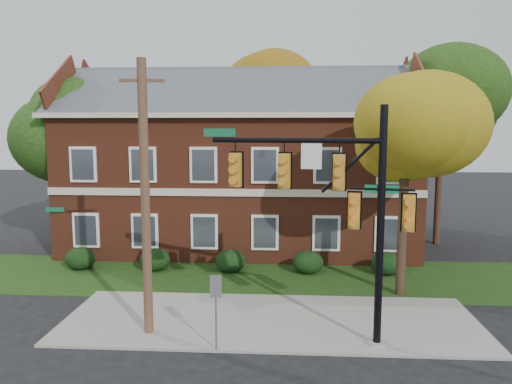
# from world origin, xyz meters

# --- Properties ---
(ground) EXTENTS (120.00, 120.00, 0.00)m
(ground) POSITION_xyz_m (0.00, 0.00, 0.00)
(ground) COLOR black
(ground) RESTS_ON ground
(sidewalk) EXTENTS (14.00, 5.00, 0.08)m
(sidewalk) POSITION_xyz_m (0.00, 1.00, 0.04)
(sidewalk) COLOR gray
(sidewalk) RESTS_ON ground
(grass_strip) EXTENTS (30.00, 6.00, 0.04)m
(grass_strip) POSITION_xyz_m (0.00, 6.00, 0.02)
(grass_strip) COLOR #193811
(grass_strip) RESTS_ON ground
(apartment_building) EXTENTS (18.80, 8.80, 9.74)m
(apartment_building) POSITION_xyz_m (-2.00, 11.95, 4.99)
(apartment_building) COLOR brown
(apartment_building) RESTS_ON ground
(hedge_far_left) EXTENTS (1.40, 1.26, 1.05)m
(hedge_far_left) POSITION_xyz_m (-9.00, 6.70, 0.53)
(hedge_far_left) COLOR black
(hedge_far_left) RESTS_ON ground
(hedge_left) EXTENTS (1.40, 1.26, 1.05)m
(hedge_left) POSITION_xyz_m (-5.50, 6.70, 0.53)
(hedge_left) COLOR black
(hedge_left) RESTS_ON ground
(hedge_center) EXTENTS (1.40, 1.26, 1.05)m
(hedge_center) POSITION_xyz_m (-2.00, 6.70, 0.53)
(hedge_center) COLOR black
(hedge_center) RESTS_ON ground
(hedge_right) EXTENTS (1.40, 1.26, 1.05)m
(hedge_right) POSITION_xyz_m (1.50, 6.70, 0.53)
(hedge_right) COLOR black
(hedge_right) RESTS_ON ground
(hedge_far_right) EXTENTS (1.40, 1.26, 1.05)m
(hedge_far_right) POSITION_xyz_m (5.00, 6.70, 0.53)
(hedge_far_right) COLOR black
(hedge_far_right) RESTS_ON ground
(tree_near_right) EXTENTS (4.50, 4.25, 8.58)m
(tree_near_right) POSITION_xyz_m (5.22, 3.87, 6.67)
(tree_near_right) COLOR black
(tree_near_right) RESTS_ON ground
(tree_left_rear) EXTENTS (5.40, 5.10, 8.88)m
(tree_left_rear) POSITION_xyz_m (-11.73, 10.84, 6.68)
(tree_left_rear) COLOR black
(tree_left_rear) RESTS_ON ground
(tree_right_rear) EXTENTS (6.30, 5.95, 10.62)m
(tree_right_rear) POSITION_xyz_m (9.31, 12.81, 8.12)
(tree_right_rear) COLOR black
(tree_right_rear) RESTS_ON ground
(tree_far_rear) EXTENTS (6.84, 6.46, 11.52)m
(tree_far_rear) POSITION_xyz_m (-0.66, 19.79, 8.84)
(tree_far_rear) COLOR black
(tree_far_rear) RESTS_ON ground
(traffic_signal) EXTENTS (6.35, 1.45, 7.20)m
(traffic_signal) POSITION_xyz_m (1.99, -0.52, 4.47)
(traffic_signal) COLOR gray
(traffic_signal) RESTS_ON ground
(utility_pole) EXTENTS (1.34, 0.31, 8.62)m
(utility_pole) POSITION_xyz_m (-3.83, -0.30, 4.37)
(utility_pole) COLOR brown
(utility_pole) RESTS_ON ground
(sign_post) EXTENTS (0.34, 0.08, 2.33)m
(sign_post) POSITION_xyz_m (-1.50, -1.46, 1.58)
(sign_post) COLOR slate
(sign_post) RESTS_ON ground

